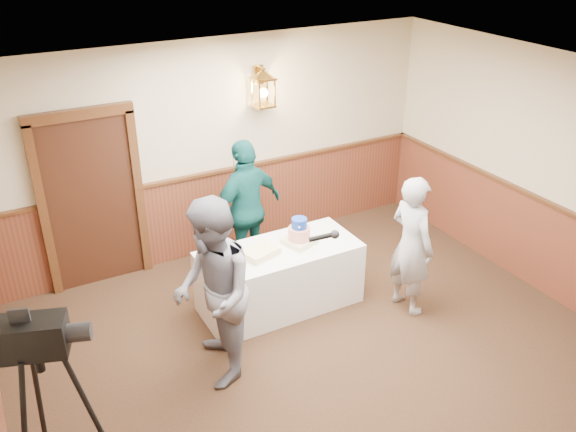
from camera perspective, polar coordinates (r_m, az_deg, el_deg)
name	(u,v)px	position (r m, az deg, el deg)	size (l,w,h in m)	color
ground	(371,412)	(5.92, 7.73, -17.72)	(7.00, 7.00, 0.00)	black
room_shell	(345,248)	(5.27, 5.39, -3.03)	(6.02, 7.02, 2.81)	#C4B693
display_table	(280,277)	(6.97, -0.79, -5.77)	(1.80, 0.80, 0.75)	white
tiered_cake	(299,234)	(6.82, 1.05, -1.69)	(0.39, 0.39, 0.32)	beige
sheet_cake_yellow	(260,252)	(6.65, -2.65, -3.39)	(0.38, 0.29, 0.08)	#EAC58C
sheet_cake_green	(214,256)	(6.62, -6.95, -3.75)	(0.28, 0.22, 0.07)	#9CD394
interviewer	(213,294)	(5.73, -7.03, -7.21)	(1.55, 1.06, 1.89)	slate
baker	(411,245)	(6.85, 11.47, -2.70)	(0.60, 0.39, 1.63)	#9FA0A5
assistant_p	(247,209)	(7.39, -3.85, 0.67)	(1.03, 0.43, 1.76)	#0F4B4C
tv_camera_rig	(56,432)	(4.91, -20.91, -18.32)	(0.69, 0.65, 1.77)	black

